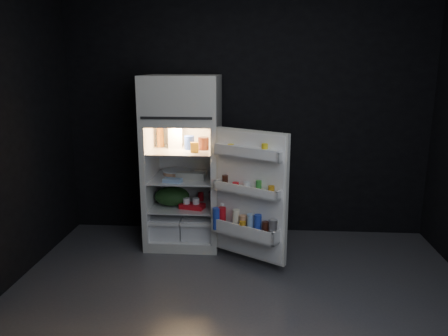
# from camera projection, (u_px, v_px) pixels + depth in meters

# --- Properties ---
(floor) EXTENTS (4.00, 3.40, 0.00)m
(floor) POSITION_uv_depth(u_px,v_px,m) (240.00, 307.00, 3.48)
(floor) COLOR #45454A
(floor) RESTS_ON ground
(wall_back) EXTENTS (4.00, 0.00, 2.70)m
(wall_back) POSITION_uv_depth(u_px,v_px,m) (246.00, 114.00, 4.81)
(wall_back) COLOR black
(wall_back) RESTS_ON ground
(wall_front) EXTENTS (4.00, 0.00, 2.70)m
(wall_front) POSITION_uv_depth(u_px,v_px,m) (225.00, 223.00, 1.51)
(wall_front) COLOR black
(wall_front) RESTS_ON ground
(refrigerator) EXTENTS (0.76, 0.71, 1.78)m
(refrigerator) POSITION_uv_depth(u_px,v_px,m) (183.00, 155.00, 4.58)
(refrigerator) COLOR silver
(refrigerator) RESTS_ON ground
(fridge_door) EXTENTS (0.71, 0.54, 1.22)m
(fridge_door) POSITION_uv_depth(u_px,v_px,m) (249.00, 198.00, 4.04)
(fridge_door) COLOR silver
(fridge_door) RESTS_ON ground
(milk_jug) EXTENTS (0.17, 0.17, 0.24)m
(milk_jug) POSITION_uv_depth(u_px,v_px,m) (175.00, 136.00, 4.59)
(milk_jug) COLOR white
(milk_jug) RESTS_ON refrigerator
(mayo_jar) EXTENTS (0.12, 0.12, 0.14)m
(mayo_jar) POSITION_uv_depth(u_px,v_px,m) (189.00, 143.00, 4.51)
(mayo_jar) COLOR #203CB0
(mayo_jar) RESTS_ON refrigerator
(jam_jar) EXTENTS (0.15, 0.15, 0.13)m
(jam_jar) POSITION_uv_depth(u_px,v_px,m) (204.00, 144.00, 4.48)
(jam_jar) COLOR #33150E
(jam_jar) RESTS_ON refrigerator
(amber_bottle) EXTENTS (0.09, 0.09, 0.22)m
(amber_bottle) POSITION_uv_depth(u_px,v_px,m) (160.00, 137.00, 4.63)
(amber_bottle) COLOR #B3631C
(amber_bottle) RESTS_ON refrigerator
(small_carton) EXTENTS (0.08, 0.06, 0.10)m
(small_carton) POSITION_uv_depth(u_px,v_px,m) (195.00, 147.00, 4.36)
(small_carton) COLOR #C28316
(small_carton) RESTS_ON refrigerator
(egg_carton) EXTENTS (0.30, 0.13, 0.07)m
(egg_carton) POSITION_uv_depth(u_px,v_px,m) (191.00, 176.00, 4.52)
(egg_carton) COLOR #9A9A8C
(egg_carton) RESTS_ON refrigerator
(pie) EXTENTS (0.34, 0.34, 0.04)m
(pie) POSITION_uv_depth(u_px,v_px,m) (176.00, 172.00, 4.72)
(pie) COLOR tan
(pie) RESTS_ON refrigerator
(flat_package) EXTENTS (0.20, 0.13, 0.04)m
(flat_package) POSITION_uv_depth(u_px,v_px,m) (173.00, 180.00, 4.39)
(flat_package) COLOR #89ABD3
(flat_package) RESTS_ON refrigerator
(wrapped_pkg) EXTENTS (0.13, 0.11, 0.05)m
(wrapped_pkg) POSITION_uv_depth(u_px,v_px,m) (201.00, 173.00, 4.68)
(wrapped_pkg) COLOR beige
(wrapped_pkg) RESTS_ON refrigerator
(produce_bag) EXTENTS (0.40, 0.35, 0.20)m
(produce_bag) POSITION_uv_depth(u_px,v_px,m) (172.00, 196.00, 4.62)
(produce_bag) COLOR #193815
(produce_bag) RESTS_ON refrigerator
(yogurt_tray) EXTENTS (0.28, 0.19, 0.05)m
(yogurt_tray) POSITION_uv_depth(u_px,v_px,m) (192.00, 206.00, 4.53)
(yogurt_tray) COLOR red
(yogurt_tray) RESTS_ON refrigerator
(small_can_red) EXTENTS (0.08, 0.08, 0.09)m
(small_can_red) POSITION_uv_depth(u_px,v_px,m) (201.00, 197.00, 4.78)
(small_can_red) COLOR red
(small_can_red) RESTS_ON refrigerator
(small_can_silver) EXTENTS (0.09, 0.09, 0.09)m
(small_can_silver) POSITION_uv_depth(u_px,v_px,m) (212.00, 196.00, 4.81)
(small_can_silver) COLOR #BABABE
(small_can_silver) RESTS_ON refrigerator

